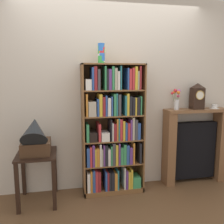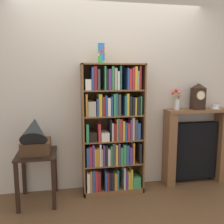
# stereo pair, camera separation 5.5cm
# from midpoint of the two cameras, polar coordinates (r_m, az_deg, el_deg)

# --- Properties ---
(ground_plane) EXTENTS (7.59, 6.40, 0.02)m
(ground_plane) POSITION_cam_midpoint_polar(r_m,az_deg,el_deg) (3.38, 0.20, -19.06)
(ground_plane) COLOR brown
(wall_back) EXTENTS (4.59, 0.08, 2.60)m
(wall_back) POSITION_cam_midpoint_polar(r_m,az_deg,el_deg) (3.35, 1.22, 4.17)
(wall_back) COLOR beige
(wall_back) RESTS_ON ground
(bookshelf) EXTENTS (0.80, 0.31, 1.71)m
(bookshelf) POSITION_cam_midpoint_polar(r_m,az_deg,el_deg) (3.20, -0.35, -4.91)
(bookshelf) COLOR brown
(bookshelf) RESTS_ON ground
(cup_stack) EXTENTS (0.09, 0.09, 0.25)m
(cup_stack) POSITION_cam_midpoint_polar(r_m,az_deg,el_deg) (3.11, -3.04, 13.60)
(cup_stack) COLOR green
(cup_stack) RESTS_ON bookshelf
(side_table_left) EXTENTS (0.47, 0.53, 0.63)m
(side_table_left) POSITION_cam_midpoint_polar(r_m,az_deg,el_deg) (3.17, -17.69, -11.92)
(side_table_left) COLOR black
(side_table_left) RESTS_ON ground
(gramophone) EXTENTS (0.34, 0.50, 0.53)m
(gramophone) POSITION_cam_midpoint_polar(r_m,az_deg,el_deg) (3.00, -18.15, -5.59)
(gramophone) COLOR #472D1C
(gramophone) RESTS_ON side_table_left
(fireplace_mantel) EXTENTS (0.93, 0.24, 1.09)m
(fireplace_mantel) POSITION_cam_midpoint_polar(r_m,az_deg,el_deg) (3.77, 18.37, -7.62)
(fireplace_mantel) COLOR brown
(fireplace_mantel) RESTS_ON ground
(mantel_clock) EXTENTS (0.17, 0.15, 0.37)m
(mantel_clock) POSITION_cam_midpoint_polar(r_m,az_deg,el_deg) (3.61, 19.02, 3.55)
(mantel_clock) COLOR black
(mantel_clock) RESTS_ON fireplace_mantel
(flower_vase) EXTENTS (0.13, 0.15, 0.29)m
(flower_vase) POSITION_cam_midpoint_polar(r_m,az_deg,el_deg) (3.47, 14.52, 2.95)
(flower_vase) COLOR silver
(flower_vase) RESTS_ON fireplace_mantel
(teacup_with_saucer) EXTENTS (0.14, 0.14, 0.06)m
(teacup_with_saucer) POSITION_cam_midpoint_polar(r_m,az_deg,el_deg) (3.78, 22.58, 1.15)
(teacup_with_saucer) COLOR white
(teacup_with_saucer) RESTS_ON fireplace_mantel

